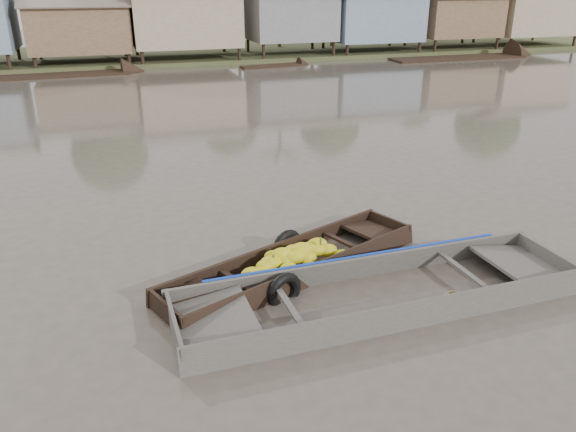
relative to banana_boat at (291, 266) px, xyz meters
name	(u,v)px	position (x,y,z in m)	size (l,w,h in m)	color
ground	(291,286)	(-0.15, -0.46, -0.14)	(120.00, 120.00, 0.00)	#4D453B
riverbank	(187,9)	(2.88, 31.40, 2.93)	(120.00, 12.47, 10.22)	#384723
banana_boat	(291,266)	(0.00, 0.00, 0.00)	(5.41, 3.18, 0.74)	black
viewer_boat	(381,298)	(1.12, -1.39, -0.09)	(6.98, 1.97, 0.56)	#3D3933
distant_boats	(311,70)	(8.92, 23.57, -0.19)	(45.52, 13.84, 0.35)	black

